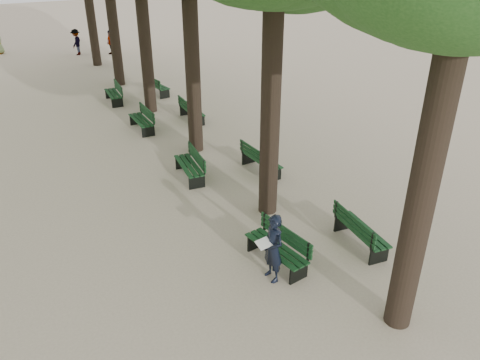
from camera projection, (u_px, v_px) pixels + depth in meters
ground at (281, 287)px, 10.46m from camera, size 120.00×120.00×0.00m
bench_left_0 at (276, 254)px, 11.11m from camera, size 0.80×1.86×0.92m
bench_left_1 at (190, 170)px, 15.15m from camera, size 0.78×1.85×0.92m
bench_left_2 at (142, 124)px, 18.95m from camera, size 0.57×1.80×0.92m
bench_left_3 at (114, 97)px, 22.20m from camera, size 0.70×1.84×0.92m
bench_right_0 at (360, 236)px, 11.78m from camera, size 0.80×1.86×0.92m
bench_right_1 at (261, 164)px, 15.55m from camera, size 0.63×1.82×0.92m
bench_right_2 at (192, 114)px, 20.01m from camera, size 0.65×1.82×0.92m
bench_right_3 at (157, 89)px, 23.38m from camera, size 0.79×1.86×0.92m
man_with_map at (273, 248)px, 10.36m from camera, size 0.61×0.68×1.66m
pedestrian_c at (111, 42)px, 31.49m from camera, size 0.85×0.89×1.57m
pedestrian_b at (76, 42)px, 31.23m from camera, size 0.83×1.11×1.68m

